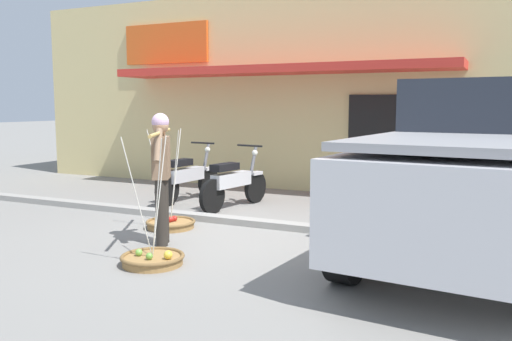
{
  "coord_description": "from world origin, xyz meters",
  "views": [
    {
      "loc": [
        3.38,
        -6.38,
        1.79
      ],
      "look_at": [
        0.1,
        0.6,
        0.85
      ],
      "focal_mm": 37.48,
      "sensor_mm": 36.0,
      "label": 1
    }
  ],
  "objects": [
    {
      "name": "fruit_basket_left_side",
      "position": [
        -0.17,
        -1.56,
        0.07
      ],
      "size": [
        0.72,
        0.72,
        1.45
      ],
      "color": "#9E7542",
      "rests_on": "ground"
    },
    {
      "name": "fruit_vendor",
      "position": [
        -0.6,
        -0.76,
        0.98
      ],
      "size": [
        0.89,
        1.63,
        1.7
      ],
      "color": "#2D2823",
      "rests_on": "ground"
    },
    {
      "name": "motorcycle_second_in_row",
      "position": [
        -0.89,
        1.79,
        0.45
      ],
      "size": [
        0.55,
        1.81,
        1.09
      ],
      "color": "black",
      "rests_on": "ground"
    },
    {
      "name": "wooden_crate",
      "position": [
        1.87,
        1.86,
        0.16
      ],
      "size": [
        0.44,
        0.36,
        0.32
      ],
      "primitive_type": "cube",
      "color": "olive",
      "rests_on": "ground"
    },
    {
      "name": "fruit_basket_right_side",
      "position": [
        -1.03,
        0.04,
        0.07
      ],
      "size": [
        0.72,
        0.72,
        1.45
      ],
      "color": "#9E7542",
      "rests_on": "ground"
    },
    {
      "name": "motorcycle_nearest_shop",
      "position": [
        -1.99,
        2.03,
        0.45
      ],
      "size": [
        0.54,
        1.82,
        1.09
      ],
      "color": "black",
      "rests_on": "ground"
    },
    {
      "name": "parked_truck",
      "position": [
        3.07,
        0.29,
        1.03
      ],
      "size": [
        2.5,
        4.86,
        2.1
      ],
      "color": "silver",
      "rests_on": "ground"
    },
    {
      "name": "ground_plane",
      "position": [
        0.0,
        0.0,
        0.0
      ],
      "size": [
        90.0,
        90.0,
        0.0
      ],
      "primitive_type": "plane",
      "color": "gray"
    },
    {
      "name": "storefront_building",
      "position": [
        -0.89,
        6.59,
        2.1
      ],
      "size": [
        13.0,
        6.0,
        4.2
      ],
      "color": "#DBC684",
      "rests_on": "ground"
    },
    {
      "name": "sidewalk_curb",
      "position": [
        0.0,
        0.7,
        0.05
      ],
      "size": [
        20.0,
        0.24,
        0.1
      ],
      "primitive_type": "cube",
      "color": "gray",
      "rests_on": "ground"
    }
  ]
}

